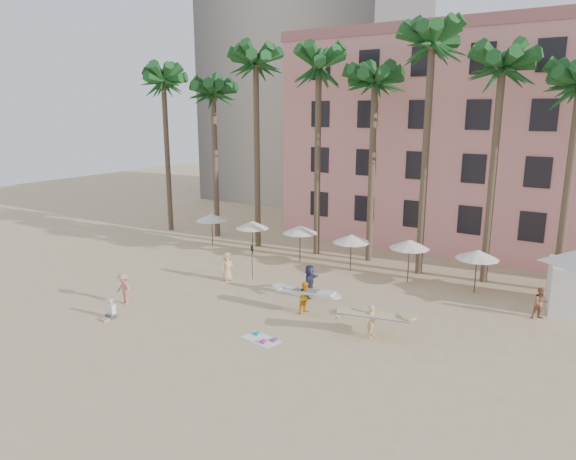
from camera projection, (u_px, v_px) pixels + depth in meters
The scene contains 10 objects.
ground at pixel (252, 345), 23.53m from camera, with size 120.00×120.00×0.00m, color #D1B789.
pink_hotel at pixel (523, 143), 39.47m from camera, with size 35.00×14.00×16.00m, color pink.
palm_row at pixel (394, 70), 32.66m from camera, with size 44.40×5.40×16.30m.
umbrella_row at pixel (325, 233), 34.85m from camera, with size 22.50×2.70×2.73m.
beach_towel at pixel (262, 339), 24.07m from camera, with size 1.96×1.34×0.14m.
carrier_yellow at pixel (372, 319), 24.11m from camera, with size 3.35×2.08×1.62m.
carrier_white at pixel (306, 296), 27.03m from camera, with size 3.22×0.97×1.73m.
beachgoers at pixel (280, 283), 29.08m from camera, with size 20.90×10.96×1.92m.
paddle at pixel (252, 258), 32.35m from camera, with size 0.18×0.04×2.23m.
seated_man at pixel (110, 312), 26.44m from camera, with size 0.44×0.77×1.00m.
Camera 1 is at (12.99, -17.47, 10.49)m, focal length 32.00 mm.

